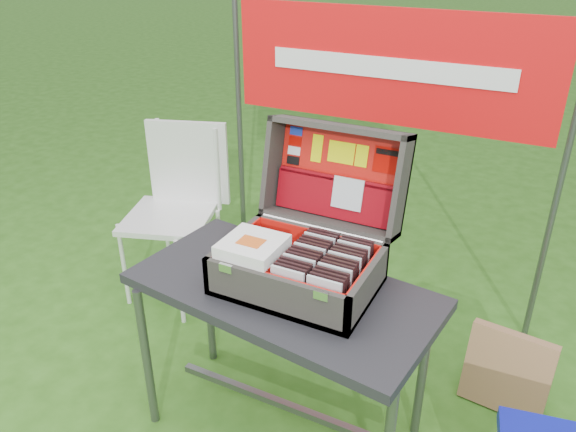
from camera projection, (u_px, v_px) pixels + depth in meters
The scene contains 93 objects.
ground at pixel (283, 423), 2.40m from camera, with size 80.00×80.00×0.00m, color #2A5715.
table at pixel (283, 361), 2.23m from camera, with size 1.13×0.57×0.71m, color black, non-canonical shape.
table_top at pixel (283, 291), 2.08m from camera, with size 1.13×0.57×0.04m, color black.
table_leg_fl at pixel (147, 359), 2.27m from camera, with size 0.04×0.04×0.67m, color #59595B.
table_leg_bl at pixel (209, 302), 2.62m from camera, with size 0.04×0.04×0.67m, color #59595B.
table_leg_br at pixel (423, 370), 2.21m from camera, with size 0.04×0.04×0.67m, color #59595B.
table_brace at pixel (283, 404), 2.34m from camera, with size 0.98×0.03×0.03m, color #59595B.
suitcase at pixel (306, 217), 2.00m from camera, with size 0.56×0.56×0.52m, color #4C4842, non-canonical shape.
suitcase_base_bottom at pixel (298, 284), 2.07m from camera, with size 0.56×0.40×0.02m, color #4C4842.
suitcase_base_wall_front at pixel (273, 296), 1.89m from camera, with size 0.56×0.02×0.15m, color #4C4842.
suitcase_base_wall_back at pixel (319, 246), 2.19m from camera, with size 0.56×0.02×0.15m, color #4C4842.
suitcase_base_wall_left at pixel (235, 252), 2.15m from camera, with size 0.02×0.40×0.15m, color #4C4842.
suitcase_base_wall_right at pixel (368, 288), 1.93m from camera, with size 0.02×0.40×0.15m, color #4C4842.
suitcase_liner_floor at pixel (298, 281), 2.06m from camera, with size 0.51×0.35×0.01m, color red.
suitcase_latch_left at pixel (226, 268), 1.92m from camera, with size 0.05×0.01×0.03m, color silver.
suitcase_latch_right at pixel (321, 295), 1.78m from camera, with size 0.05×0.01×0.03m, color silver.
suitcase_hinge at pixel (321, 228), 2.16m from camera, with size 0.02×0.02×0.50m, color silver.
suitcase_lid_back at pixel (340, 174), 2.23m from camera, with size 0.56×0.40×0.02m, color #4C4842.
suitcase_lid_rim_far at pixel (341, 127), 2.13m from camera, with size 0.56×0.02×0.15m, color #4C4842.
suitcase_lid_rim_near at pixel (328, 222), 2.23m from camera, with size 0.56×0.02×0.15m, color #4C4842.
suitcase_lid_rim_left at pixel (274, 164), 2.29m from camera, with size 0.02×0.40×0.15m, color #4C4842.
suitcase_lid_rim_right at pixel (401, 188), 2.07m from camera, with size 0.02×0.40×0.15m, color #4C4842.
suitcase_lid_liner at pixel (339, 174), 2.22m from camera, with size 0.51×0.35×0.01m, color red.
suitcase_liner_wall_front at pixel (275, 291), 1.90m from camera, with size 0.51×0.01×0.13m, color red.
suitcase_liner_wall_back at pixel (318, 245), 2.17m from camera, with size 0.51×0.01×0.13m, color red.
suitcase_liner_wall_left at pixel (238, 251), 2.14m from camera, with size 0.01×0.35×0.13m, color red.
suitcase_liner_wall_right at pixel (364, 284), 1.93m from camera, with size 0.01×0.35×0.13m, color red.
suitcase_lid_pocket at pixel (334, 197), 2.23m from camera, with size 0.49×0.16×0.03m, color maroon.
suitcase_pocket_edge at pixel (336, 178), 2.20m from camera, with size 0.48×0.02×0.02m, color maroon.
suitcase_pocket_cd at pixel (348, 194), 2.18m from camera, with size 0.12×0.12×0.01m, color silver.
lid_sticker_cc_a at pixel (296, 131), 2.26m from camera, with size 0.05×0.03×0.00m, color #1933B2.
lid_sticker_cc_b at pixel (295, 141), 2.27m from camera, with size 0.05×0.03×0.00m, color #B00600.
lid_sticker_cc_c at pixel (294, 151), 2.28m from camera, with size 0.05×0.03×0.00m, color white.
lid_sticker_cc_d at pixel (293, 160), 2.29m from camera, with size 0.05×0.03×0.00m, color black.
lid_card_neon_tall at pixel (317, 148), 2.24m from camera, with size 0.04×0.11×0.00m, color #DFE605.
lid_card_neon_main at pixel (341, 153), 2.19m from camera, with size 0.11×0.08×0.00m, color #DFE605.
lid_card_neon_small at pixel (362, 156), 2.16m from camera, with size 0.05×0.08×0.00m, color #DFE605.
lid_sticker_band at pixel (386, 160), 2.12m from camera, with size 0.10×0.10×0.00m, color #B00600.
lid_sticker_band_bar at pixel (388, 152), 2.11m from camera, with size 0.09×0.02×0.00m, color black.
cd_left_0 at pixel (287, 287), 1.89m from camera, with size 0.12×0.01×0.14m, color silver.
cd_left_1 at pixel (290, 284), 1.91m from camera, with size 0.12×0.01×0.14m, color black.
cd_left_2 at pixel (293, 281), 1.93m from camera, with size 0.12×0.01×0.14m, color black.
cd_left_3 at pixel (296, 278), 1.94m from camera, with size 0.12×0.01×0.14m, color black.
cd_left_4 at pixel (299, 275), 1.96m from camera, with size 0.12×0.01×0.14m, color silver.
cd_left_5 at pixel (301, 272), 1.98m from camera, with size 0.12×0.01×0.14m, color black.
cd_left_6 at pixel (304, 269), 2.00m from camera, with size 0.12×0.01×0.14m, color black.
cd_left_7 at pixel (307, 266), 2.01m from camera, with size 0.12×0.01×0.14m, color black.
cd_left_8 at pixel (309, 263), 2.03m from camera, with size 0.12×0.01×0.14m, color silver.
cd_left_9 at pixel (312, 260), 2.05m from camera, with size 0.12×0.01×0.14m, color black.
cd_left_10 at pixel (314, 257), 2.07m from camera, with size 0.12×0.01×0.14m, color black.
cd_left_11 at pixel (317, 255), 2.08m from camera, with size 0.12×0.01×0.14m, color black.
cd_left_12 at pixel (319, 252), 2.10m from camera, with size 0.12×0.01×0.14m, color silver.
cd_left_13 at pixel (322, 249), 2.12m from camera, with size 0.12×0.01×0.14m, color black.
cd_left_14 at pixel (324, 247), 2.14m from camera, with size 0.12×0.01×0.14m, color black.
cd_right_0 at pixel (324, 298), 1.84m from camera, with size 0.12×0.01×0.14m, color silver.
cd_right_1 at pixel (326, 294), 1.86m from camera, with size 0.12×0.01×0.14m, color black.
cd_right_2 at pixel (329, 291), 1.87m from camera, with size 0.12×0.01×0.14m, color black.
cd_right_3 at pixel (332, 288), 1.89m from camera, with size 0.12×0.01×0.14m, color black.
cd_right_4 at pixel (334, 284), 1.91m from camera, with size 0.12×0.01×0.14m, color silver.
cd_right_5 at pixel (337, 281), 1.93m from camera, with size 0.12×0.01×0.14m, color black.
cd_right_6 at pixel (339, 278), 1.94m from camera, with size 0.12×0.01×0.14m, color black.
cd_right_7 at pixel (341, 275), 1.96m from camera, with size 0.12×0.01×0.14m, color black.
cd_right_8 at pixel (344, 272), 1.98m from camera, with size 0.12×0.01×0.14m, color silver.
cd_right_9 at pixel (346, 269), 1.99m from camera, with size 0.12×0.01×0.14m, color black.
cd_right_10 at pixel (348, 266), 2.01m from camera, with size 0.12×0.01×0.14m, color black.
cd_right_11 at pixel (351, 263), 2.03m from camera, with size 0.12×0.01×0.14m, color black.
cd_right_12 at pixel (353, 260), 2.05m from camera, with size 0.12×0.01×0.14m, color silver.
cd_right_13 at pixel (355, 258), 2.06m from camera, with size 0.12×0.01×0.14m, color black.
cd_right_14 at pixel (357, 255), 2.08m from camera, with size 0.12×0.01×0.14m, color black.
songbook_0 at pixel (253, 251), 2.00m from camera, with size 0.21×0.21×0.01m, color white.
songbook_1 at pixel (253, 250), 2.00m from camera, with size 0.21×0.21×0.01m, color white.
songbook_2 at pixel (253, 249), 2.00m from camera, with size 0.21×0.21×0.01m, color white.
songbook_3 at pixel (253, 247), 2.00m from camera, with size 0.21×0.21×0.01m, color white.
songbook_4 at pixel (253, 246), 1.99m from camera, with size 0.21×0.21×0.01m, color white.
songbook_5 at pixel (253, 245), 1.99m from camera, with size 0.21×0.21×0.01m, color white.
songbook_6 at pixel (253, 244), 1.99m from camera, with size 0.21×0.21×0.01m, color white.
songbook_7 at pixel (252, 242), 1.99m from camera, with size 0.21×0.21×0.01m, color white.
songbook_8 at pixel (252, 241), 1.98m from camera, with size 0.21×0.21×0.01m, color white.
songbook_graphic at pixel (251, 242), 1.97m from camera, with size 0.09×0.07×0.00m, color #D85919.
chair at pixel (169, 219), 3.03m from camera, with size 0.45×0.49×0.98m, color silver, non-canonical shape.
chair_seat at pixel (169, 218), 3.03m from camera, with size 0.45×0.45×0.03m, color silver.
chair_backrest at pixel (188, 162), 3.09m from camera, with size 0.45×0.03×0.47m, color silver.
chair_leg_fl at pixel (124, 265), 3.07m from camera, with size 0.02×0.02×0.50m, color silver.
chair_leg_fr at pixel (180, 283), 2.92m from camera, with size 0.02×0.02×0.50m, color silver.
chair_leg_bl at pixel (167, 235), 3.37m from camera, with size 0.02×0.02×0.50m, color silver.
chair_leg_br at pixel (220, 250), 3.22m from camera, with size 0.02×0.02×0.50m, color silver.
chair_upright_left at pixel (161, 159), 3.17m from camera, with size 0.02×0.02×0.47m, color silver.
chair_upright_right at pixel (217, 170), 3.02m from camera, with size 0.02×0.02×0.47m, color silver.
cardboard_box at pixel (507, 372), 2.41m from camera, with size 0.35×0.06×0.37m, color #9A6F44.
banner_post_left at pixel (240, 132), 3.24m from camera, with size 0.03×0.03×1.70m, color #59595B.
banner_post_right at pixel (560, 185), 2.55m from camera, with size 0.03×0.03×1.70m, color #59595B.
banner at pixel (387, 67), 2.68m from camera, with size 1.60×0.01×0.55m, color red.
banner_text at pixel (386, 68), 2.67m from camera, with size 1.20×0.00×0.10m, color white.
Camera 1 is at (0.81, -1.54, 1.87)m, focal length 35.00 mm.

